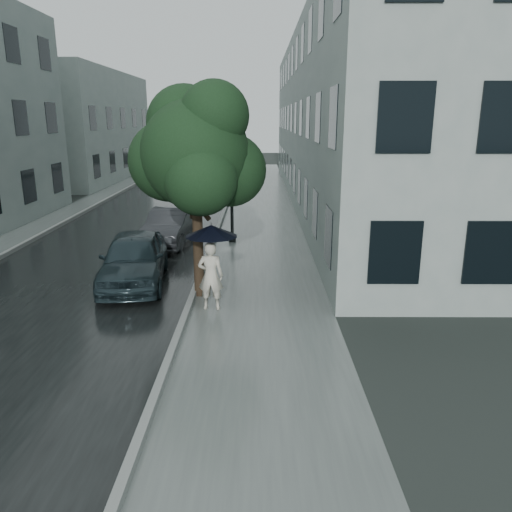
{
  "coord_description": "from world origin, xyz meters",
  "views": [
    {
      "loc": [
        0.16,
        -9.62,
        4.59
      ],
      "look_at": [
        0.09,
        2.25,
        1.3
      ],
      "focal_mm": 35.0,
      "sensor_mm": 36.0,
      "label": 1
    }
  ],
  "objects_px": {
    "pedestrian": "(211,276)",
    "lamp_post": "(227,172)",
    "street_tree": "(196,152)",
    "car_far": "(170,226)",
    "car_near": "(134,258)"
  },
  "relations": [
    {
      "from": "street_tree",
      "to": "lamp_post",
      "type": "bearing_deg",
      "value": 85.96
    },
    {
      "from": "lamp_post",
      "to": "car_far",
      "type": "distance_m",
      "value": 2.95
    },
    {
      "from": "street_tree",
      "to": "car_far",
      "type": "bearing_deg",
      "value": 107.31
    },
    {
      "from": "lamp_post",
      "to": "car_near",
      "type": "distance_m",
      "value": 5.82
    },
    {
      "from": "car_near",
      "to": "car_far",
      "type": "height_order",
      "value": "car_near"
    },
    {
      "from": "lamp_post",
      "to": "car_near",
      "type": "height_order",
      "value": "lamp_post"
    },
    {
      "from": "pedestrian",
      "to": "car_near",
      "type": "bearing_deg",
      "value": -36.87
    },
    {
      "from": "lamp_post",
      "to": "car_far",
      "type": "bearing_deg",
      "value": 170.22
    },
    {
      "from": "pedestrian",
      "to": "car_far",
      "type": "distance_m",
      "value": 7.02
    },
    {
      "from": "lamp_post",
      "to": "car_near",
      "type": "bearing_deg",
      "value": -132.67
    },
    {
      "from": "pedestrian",
      "to": "car_far",
      "type": "bearing_deg",
      "value": -68.96
    },
    {
      "from": "street_tree",
      "to": "car_far",
      "type": "relative_size",
      "value": 1.37
    },
    {
      "from": "street_tree",
      "to": "car_far",
      "type": "distance_m",
      "value": 6.61
    },
    {
      "from": "pedestrian",
      "to": "lamp_post",
      "type": "height_order",
      "value": "lamp_post"
    },
    {
      "from": "pedestrian",
      "to": "lamp_post",
      "type": "xyz_separation_m",
      "value": [
        0.0,
        6.95,
        1.81
      ]
    }
  ]
}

